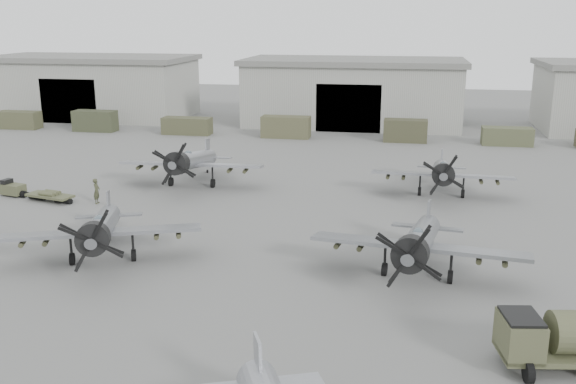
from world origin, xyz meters
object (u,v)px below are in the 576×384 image
aircraft_mid_2 (418,243)px  aircraft_far_1 (442,172)px  aircraft_far_0 (190,161)px  tug_trailer (27,192)px  ground_crew (97,191)px  aircraft_mid_1 (101,229)px

aircraft_mid_2 → aircraft_far_1: size_ratio=1.06×
aircraft_far_0 → tug_trailer: (-11.81, -5.74, -1.72)m
aircraft_far_0 → ground_crew: aircraft_far_0 is taller
ground_crew → aircraft_mid_1: bearing=-159.6°
aircraft_far_1 → ground_crew: bearing=-163.5°
aircraft_mid_2 → aircraft_far_0: size_ratio=0.98×
aircraft_mid_2 → aircraft_far_0: 25.27m
aircraft_mid_2 → aircraft_far_0: aircraft_far_0 is taller
aircraft_mid_1 → tug_trailer: aircraft_mid_1 is taller
aircraft_far_1 → tug_trailer: (-32.62, -6.49, -1.55)m
ground_crew → aircraft_mid_2: bearing=-121.5°
aircraft_mid_1 → aircraft_far_0: size_ratio=0.94×
tug_trailer → aircraft_far_1: bearing=24.6°
ground_crew → tug_trailer: bearing=78.3°
aircraft_far_1 → ground_crew: (-26.35, -6.92, -1.06)m
tug_trailer → ground_crew: ground_crew is taller
aircraft_far_1 → aircraft_far_0: bearing=-176.2°
aircraft_mid_1 → aircraft_mid_2: size_ratio=0.96×
aircraft_mid_1 → aircraft_far_0: 17.81m
aircraft_mid_1 → aircraft_far_1: bearing=21.8°
aircraft_mid_1 → aircraft_mid_2: 18.14m
aircraft_far_0 → aircraft_mid_1: bearing=-90.2°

